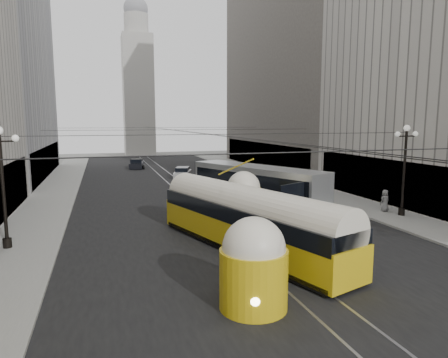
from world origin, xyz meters
TOP-DOWN VIEW (x-y plane):
  - road at (0.00, 32.50)m, footprint 20.00×85.00m
  - sidewalk_left at (-12.00, 36.00)m, footprint 4.00×72.00m
  - sidewalk_right at (12.00, 36.00)m, footprint 4.00×72.00m
  - rail_left at (-0.75, 32.50)m, footprint 0.12×85.00m
  - rail_right at (0.75, 32.50)m, footprint 0.12×85.00m
  - building_right_far at (20.00, 48.00)m, footprint 12.60×32.60m
  - distant_tower at (0.00, 80.00)m, footprint 6.00×6.00m
  - lamppost_left_mid at (-12.60, 18.00)m, footprint 1.86×0.44m
  - lamppost_right_mid at (12.60, 18.00)m, footprint 1.86×0.44m
  - catenary at (0.12, 31.49)m, footprint 25.00×72.00m
  - streetcar at (-0.50, 14.29)m, footprint 6.62×15.04m
  - city_bus at (4.20, 24.72)m, footprint 7.64×13.12m
  - sedan_white_far at (1.64, 42.55)m, footprint 2.91×4.40m
  - sedan_dark_far at (-2.83, 54.20)m, footprint 2.55×4.66m
  - pedestrian_sidewalk_right at (12.26, 19.37)m, footprint 0.87×0.62m

SIDE VIEW (x-z plane):
  - road at x=0.00m, z-range -0.01..0.01m
  - rail_left at x=-0.75m, z-range -0.02..0.02m
  - rail_right at x=0.75m, z-range -0.02..0.02m
  - sidewalk_left at x=-12.00m, z-range 0.00..0.15m
  - sidewalk_right at x=12.00m, z-range 0.00..0.15m
  - sedan_white_far at x=1.64m, z-range -0.06..1.23m
  - sedan_dark_far at x=-2.83m, z-range -0.07..1.33m
  - pedestrian_sidewalk_right at x=12.26m, z-range 0.15..1.77m
  - streetcar at x=-0.50m, z-range -0.04..3.40m
  - city_bus at x=4.20m, z-range 0.15..3.37m
  - lamppost_left_mid at x=-12.60m, z-range 0.56..6.93m
  - lamppost_right_mid at x=12.60m, z-range 0.56..6.93m
  - catenary at x=0.12m, z-range 5.77..6.00m
  - distant_tower at x=0.00m, z-range -0.71..30.65m
  - building_right_far at x=20.00m, z-range 0.01..32.61m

